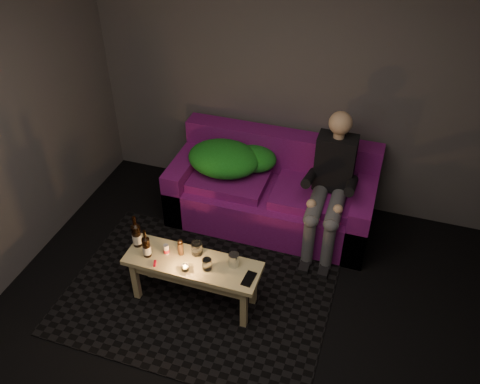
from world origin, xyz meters
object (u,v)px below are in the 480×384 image
object	(u,v)px
coffee_table	(193,269)
beer_bottle_a	(137,235)
steel_cup	(234,260)
person	(331,183)
beer_bottle_b	(146,247)
sofa	(272,193)

from	to	relation	value
coffee_table	beer_bottle_a	bearing A→B (deg)	175.29
steel_cup	person	bearing A→B (deg)	61.30
beer_bottle_a	beer_bottle_b	size ratio (longest dim) A/B	1.15
sofa	steel_cup	world-z (taller)	sofa
person	steel_cup	xyz separation A→B (m)	(-0.54, -0.99, -0.15)
sofa	beer_bottle_b	bearing A→B (deg)	-118.17
coffee_table	beer_bottle_a	xyz separation A→B (m)	(-0.48, 0.04, 0.19)
beer_bottle_b	sofa	bearing A→B (deg)	61.83
coffee_table	beer_bottle_b	world-z (taller)	beer_bottle_b
coffee_table	steel_cup	bearing A→B (deg)	11.88
beer_bottle_b	steel_cup	size ratio (longest dim) A/B	2.26
sofa	steel_cup	bearing A→B (deg)	-89.93
coffee_table	steel_cup	distance (m)	0.35
person	beer_bottle_a	world-z (taller)	person
steel_cup	beer_bottle_a	bearing A→B (deg)	-178.13
sofa	coffee_table	bearing A→B (deg)	-104.48
steel_cup	sofa	bearing A→B (deg)	90.07
person	beer_bottle_a	size ratio (longest dim) A/B	4.31
person	beer_bottle_b	size ratio (longest dim) A/B	4.94
coffee_table	beer_bottle_b	distance (m)	0.40
coffee_table	beer_bottle_a	size ratio (longest dim) A/B	3.69
sofa	beer_bottle_b	size ratio (longest dim) A/B	7.41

